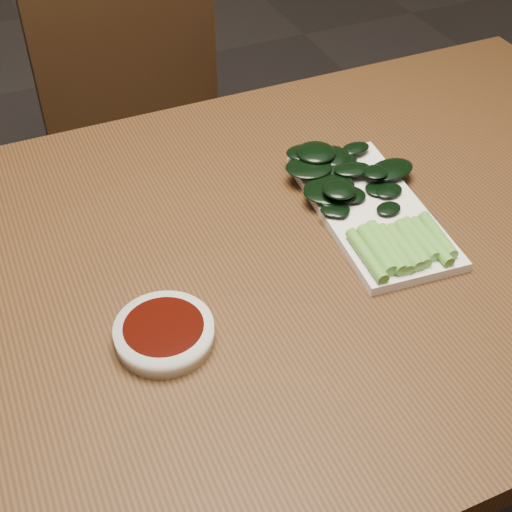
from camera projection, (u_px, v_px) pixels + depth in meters
name	position (u px, v px, depth m)	size (l,w,h in m)	color
table	(257.00, 295.00, 0.97)	(1.40, 0.80, 0.75)	#3F2712
chair_far	(151.00, 134.00, 1.62)	(0.44, 0.44, 0.89)	black
sauce_bowl	(164.00, 333.00, 0.81)	(0.11, 0.11, 0.03)	white
serving_plate	(371.00, 210.00, 0.99)	(0.16, 0.31, 0.01)	white
gai_lan	(354.00, 193.00, 0.99)	(0.19, 0.31, 0.03)	#5AA137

